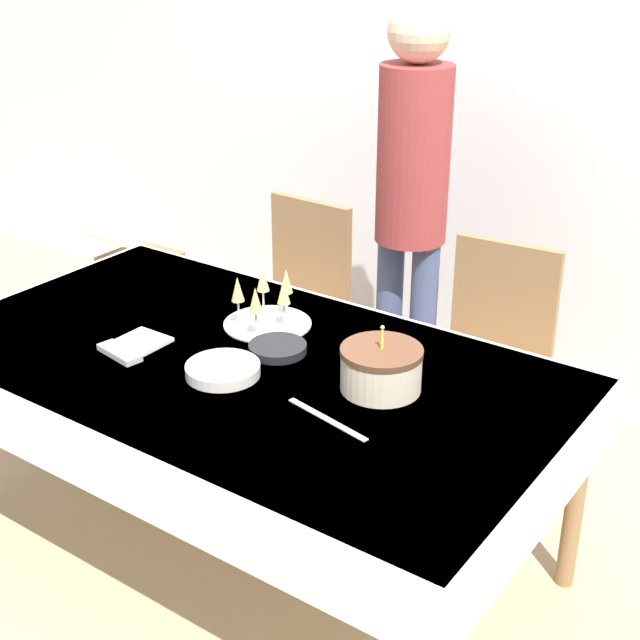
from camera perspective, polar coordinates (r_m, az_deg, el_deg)
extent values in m
plane|color=tan|center=(3.22, -4.55, -14.63)|extent=(12.00, 12.00, 0.00)
cube|color=silver|center=(3.94, 10.58, 14.32)|extent=(8.00, 0.05, 2.70)
cube|color=white|center=(2.81, -5.05, -2.78)|extent=(2.02, 1.11, 0.03)
cube|color=white|center=(2.85, -4.99, -4.39)|extent=(2.05, 1.14, 0.21)
cylinder|color=olive|center=(3.89, -10.95, -1.20)|extent=(0.06, 0.06, 0.73)
cylinder|color=olive|center=(2.99, 16.10, -10.49)|extent=(0.06, 0.06, 0.73)
cube|color=olive|center=(3.76, -2.35, -0.61)|extent=(0.43, 0.43, 0.04)
cube|color=olive|center=(3.80, -0.59, 4.07)|extent=(0.40, 0.05, 0.50)
cylinder|color=olive|center=(3.64, -1.88, -5.49)|extent=(0.04, 0.04, 0.41)
cylinder|color=olive|center=(3.85, -6.07, -3.83)|extent=(0.04, 0.04, 0.41)
cylinder|color=olive|center=(3.89, 1.44, -3.36)|extent=(0.04, 0.04, 0.41)
cylinder|color=olive|center=(4.09, -2.66, -1.92)|extent=(0.04, 0.04, 0.41)
cube|color=olive|center=(3.35, 10.15, -4.48)|extent=(0.45, 0.45, 0.04)
cube|color=olive|center=(3.39, 11.69, 0.89)|extent=(0.40, 0.07, 0.50)
cylinder|color=olive|center=(3.27, 11.65, -10.00)|extent=(0.04, 0.04, 0.41)
cylinder|color=olive|center=(3.37, 5.87, -8.35)|extent=(0.04, 0.04, 0.41)
cylinder|color=olive|center=(3.56, 13.67, -7.06)|extent=(0.04, 0.04, 0.41)
cylinder|color=olive|center=(3.66, 8.31, -5.65)|extent=(0.04, 0.04, 0.41)
cylinder|color=beige|center=(2.60, 3.93, -3.32)|extent=(0.24, 0.24, 0.11)
cylinder|color=brown|center=(2.57, 3.97, -2.02)|extent=(0.24, 0.24, 0.02)
cylinder|color=yellow|center=(2.55, 4.00, -1.24)|extent=(0.01, 0.01, 0.06)
sphere|color=#F9CC4C|center=(2.54, 4.02, -0.47)|extent=(0.01, 0.01, 0.01)
cylinder|color=silver|center=(3.02, -3.38, -0.24)|extent=(0.30, 0.30, 0.01)
cylinder|color=silver|center=(2.98, -2.30, -0.45)|extent=(0.05, 0.05, 0.00)
cylinder|color=silver|center=(2.97, -2.32, 0.33)|extent=(0.01, 0.01, 0.08)
cone|color=#E0CC72|center=(2.93, -2.34, 1.84)|extent=(0.04, 0.04, 0.08)
cylinder|color=silver|center=(3.07, -2.14, 0.29)|extent=(0.05, 0.05, 0.00)
cylinder|color=silver|center=(3.05, -2.15, 1.05)|extent=(0.01, 0.01, 0.08)
cone|color=#E0CC72|center=(3.02, -2.18, 2.52)|extent=(0.04, 0.04, 0.08)
cylinder|color=silver|center=(3.09, -3.62, 0.42)|extent=(0.05, 0.05, 0.00)
cylinder|color=silver|center=(3.07, -3.64, 1.18)|extent=(0.01, 0.01, 0.08)
cone|color=#E0CC72|center=(3.04, -3.68, 2.65)|extent=(0.04, 0.04, 0.08)
cylinder|color=silver|center=(3.01, -5.20, -0.28)|extent=(0.05, 0.05, 0.00)
cylinder|color=silver|center=(2.99, -5.24, 0.49)|extent=(0.01, 0.01, 0.08)
cone|color=#E0CC72|center=(2.96, -5.30, 1.99)|extent=(0.04, 0.04, 0.08)
cylinder|color=silver|center=(2.93, -4.08, -1.02)|extent=(0.05, 0.05, 0.00)
cylinder|color=silver|center=(2.91, -4.11, -0.23)|extent=(0.01, 0.01, 0.08)
cone|color=#E0CC72|center=(2.87, -4.16, 1.30)|extent=(0.04, 0.04, 0.08)
cylinder|color=silver|center=(2.71, -6.22, -3.45)|extent=(0.23, 0.23, 0.01)
cylinder|color=silver|center=(2.71, -6.23, -3.32)|extent=(0.23, 0.23, 0.01)
cylinder|color=silver|center=(2.71, -6.24, -3.19)|extent=(0.23, 0.23, 0.01)
cylinder|color=silver|center=(2.70, -6.24, -3.06)|extent=(0.23, 0.23, 0.01)
cylinder|color=silver|center=(2.70, -6.25, -2.93)|extent=(0.23, 0.23, 0.01)
cylinder|color=black|center=(2.83, -2.73, -2.00)|extent=(0.19, 0.19, 0.01)
cylinder|color=black|center=(2.83, -2.73, -1.88)|extent=(0.19, 0.19, 0.01)
cylinder|color=black|center=(2.83, -2.73, -1.75)|extent=(0.19, 0.19, 0.01)
cylinder|color=black|center=(2.82, -2.73, -1.62)|extent=(0.19, 0.19, 0.01)
cube|color=silver|center=(2.47, 0.46, -6.37)|extent=(0.30, 0.08, 0.00)
cube|color=silver|center=(2.88, -12.71, -2.06)|extent=(0.18, 0.09, 0.02)
cube|color=white|center=(2.94, -11.37, -1.38)|extent=(0.15, 0.15, 0.01)
cylinder|color=#3F4C72|center=(3.76, 4.40, -0.73)|extent=(0.11, 0.11, 0.85)
cylinder|color=#3F4C72|center=(3.68, 6.52, -1.35)|extent=(0.11, 0.11, 0.85)
cylinder|color=maroon|center=(3.46, 5.97, 10.44)|extent=(0.28, 0.28, 0.68)
sphere|color=#D8B293|center=(3.37, 6.32, 17.92)|extent=(0.23, 0.23, 0.23)
cube|color=olive|center=(4.28, -11.44, 3.92)|extent=(0.30, 0.30, 0.03)
cube|color=silver|center=(4.17, -12.60, 5.43)|extent=(0.33, 0.20, 0.02)
cylinder|color=olive|center=(4.40, -13.16, 0.33)|extent=(0.03, 0.03, 0.54)
cylinder|color=olive|center=(4.24, -11.15, -0.38)|extent=(0.03, 0.03, 0.54)
cylinder|color=olive|center=(4.53, -11.12, 1.28)|extent=(0.03, 0.03, 0.54)
cylinder|color=olive|center=(4.38, -9.11, 0.62)|extent=(0.03, 0.03, 0.54)
cube|color=#E559B2|center=(4.26, -19.17, -3.03)|extent=(0.23, 0.14, 0.30)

